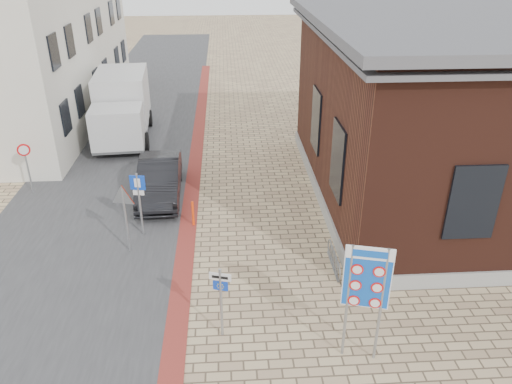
{
  "coord_description": "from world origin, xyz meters",
  "views": [
    {
      "loc": [
        -0.56,
        -10.38,
        9.09
      ],
      "look_at": [
        0.3,
        3.15,
        2.2
      ],
      "focal_mm": 35.0,
      "sensor_mm": 36.0,
      "label": 1
    }
  ],
  "objects_px": {
    "border_sign": "(367,280)",
    "essen_sign": "(221,293)",
    "box_truck": "(122,106)",
    "parking_sign": "(139,194)",
    "sedan": "(160,179)",
    "bollard": "(193,214)"
  },
  "relations": [
    {
      "from": "border_sign",
      "to": "essen_sign",
      "type": "distance_m",
      "value": 3.56
    },
    {
      "from": "box_truck",
      "to": "parking_sign",
      "type": "height_order",
      "value": "box_truck"
    },
    {
      "from": "box_truck",
      "to": "border_sign",
      "type": "distance_m",
      "value": 17.66
    },
    {
      "from": "box_truck",
      "to": "essen_sign",
      "type": "bearing_deg",
      "value": -75.9
    },
    {
      "from": "sedan",
      "to": "parking_sign",
      "type": "relative_size",
      "value": 1.94
    },
    {
      "from": "sedan",
      "to": "bollard",
      "type": "distance_m",
      "value": 2.79
    },
    {
      "from": "border_sign",
      "to": "essen_sign",
      "type": "bearing_deg",
      "value": 178.56
    },
    {
      "from": "box_truck",
      "to": "border_sign",
      "type": "xyz_separation_m",
      "value": [
        8.23,
        -15.62,
        0.65
      ]
    },
    {
      "from": "parking_sign",
      "to": "sedan",
      "type": "bearing_deg",
      "value": 92.96
    },
    {
      "from": "border_sign",
      "to": "bollard",
      "type": "height_order",
      "value": "border_sign"
    },
    {
      "from": "border_sign",
      "to": "essen_sign",
      "type": "xyz_separation_m",
      "value": [
        -3.3,
        0.94,
        -0.95
      ]
    },
    {
      "from": "box_truck",
      "to": "bollard",
      "type": "relative_size",
      "value": 6.52
    },
    {
      "from": "essen_sign",
      "to": "border_sign",
      "type": "bearing_deg",
      "value": 0.26
    },
    {
      "from": "sedan",
      "to": "bollard",
      "type": "xyz_separation_m",
      "value": [
        1.4,
        -2.4,
        -0.26
      ]
    },
    {
      "from": "sedan",
      "to": "essen_sign",
      "type": "bearing_deg",
      "value": -75.38
    },
    {
      "from": "sedan",
      "to": "essen_sign",
      "type": "relative_size",
      "value": 2.19
    },
    {
      "from": "essen_sign",
      "to": "parking_sign",
      "type": "bearing_deg",
      "value": 134.18
    },
    {
      "from": "box_truck",
      "to": "parking_sign",
      "type": "relative_size",
      "value": 2.69
    },
    {
      "from": "essen_sign",
      "to": "parking_sign",
      "type": "distance_m",
      "value": 5.74
    },
    {
      "from": "essen_sign",
      "to": "parking_sign",
      "type": "height_order",
      "value": "parking_sign"
    },
    {
      "from": "border_sign",
      "to": "bollard",
      "type": "bearing_deg",
      "value": 137.9
    },
    {
      "from": "sedan",
      "to": "parking_sign",
      "type": "distance_m",
      "value": 3.03
    }
  ]
}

